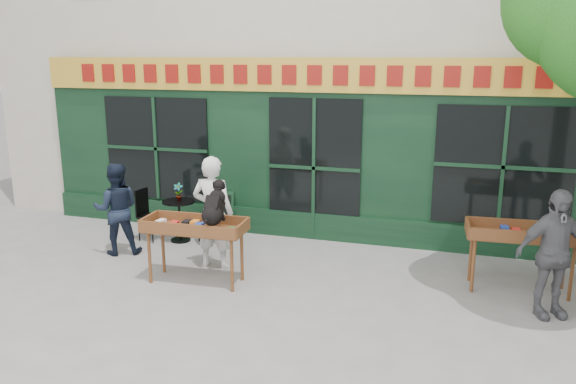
% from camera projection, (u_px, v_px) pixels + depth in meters
% --- Properties ---
extents(ground, '(80.00, 80.00, 0.00)m').
position_uv_depth(ground, '(274.00, 286.00, 8.34)').
color(ground, slate).
rests_on(ground, ground).
extents(book_cart_center, '(1.53, 0.69, 0.99)m').
position_uv_depth(book_cart_center, '(195.00, 230.00, 8.30)').
color(book_cart_center, brown).
rests_on(book_cart_center, ground).
extents(dog, '(0.37, 0.61, 0.60)m').
position_uv_depth(dog, '(214.00, 202.00, 8.05)').
color(dog, black).
rests_on(dog, book_cart_center).
extents(woman, '(0.68, 0.46, 1.82)m').
position_uv_depth(woman, '(213.00, 212.00, 8.89)').
color(woman, silver).
rests_on(woman, ground).
extents(book_cart_right, '(1.54, 0.71, 0.99)m').
position_uv_depth(book_cart_right, '(522.00, 236.00, 7.99)').
color(book_cart_right, brown).
rests_on(book_cart_right, ground).
extents(man_right, '(1.08, 0.78, 1.71)m').
position_uv_depth(man_right, '(553.00, 254.00, 7.20)').
color(man_right, '#535357').
rests_on(man_right, ground).
extents(bistro_table, '(0.60, 0.60, 0.76)m').
position_uv_depth(bistro_table, '(179.00, 212.00, 10.23)').
color(bistro_table, black).
rests_on(bistro_table, ground).
extents(bistro_chair_left, '(0.41, 0.40, 0.95)m').
position_uv_depth(bistro_chair_left, '(146.00, 210.00, 10.32)').
color(bistro_chair_left, black).
rests_on(bistro_chair_left, ground).
extents(bistro_chair_right, '(0.51, 0.51, 0.95)m').
position_uv_depth(bistro_chair_right, '(213.00, 213.00, 10.15)').
color(bistro_chair_right, black).
rests_on(bistro_chair_right, ground).
extents(potted_plant, '(0.19, 0.14, 0.33)m').
position_uv_depth(potted_plant, '(178.00, 192.00, 10.14)').
color(potted_plant, gray).
rests_on(potted_plant, bistro_table).
extents(man_left, '(0.96, 0.89, 1.58)m').
position_uv_depth(man_left, '(117.00, 209.00, 9.53)').
color(man_left, black).
rests_on(man_left, ground).
extents(chalkboard, '(0.58, 0.29, 0.79)m').
position_uv_depth(chalkboard, '(219.00, 212.00, 10.80)').
color(chalkboard, black).
rests_on(chalkboard, ground).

